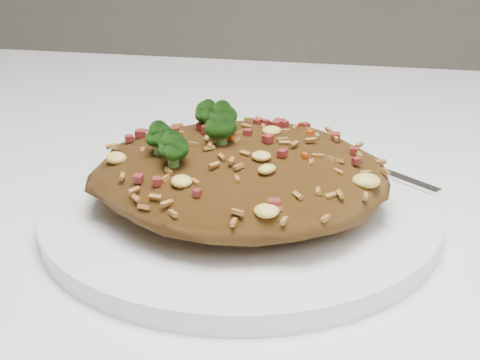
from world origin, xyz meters
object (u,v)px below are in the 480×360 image
Objects in this scene: dining_table at (209,287)px; plate at (240,210)px; fork at (357,162)px; fried_rice at (239,162)px.

plate reaches higher than dining_table.
dining_table is 0.16m from fork.
fork reaches higher than dining_table.
fork is at bearing 46.97° from plate.
plate is at bearing -2.40° from fried_rice.
fried_rice is at bearing -55.30° from dining_table.
fried_rice is (0.03, -0.05, 0.13)m from dining_table.
dining_table is 8.80× the size of fork.
fork is at bearing 15.33° from dining_table.
dining_table is 6.11× the size of fried_rice.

